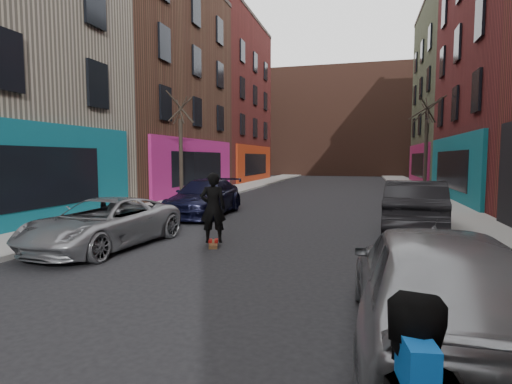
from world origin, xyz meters
The scene contains 12 objects.
sidewalk_left centered at (-6.25, 30.00, 0.07)m, with size 2.50×84.00×0.13m, color gray.
sidewalk_right centered at (6.25, 30.00, 0.07)m, with size 2.50×84.00×0.13m, color gray.
buildings_left centered at (-13.50, 16.00, 8.25)m, with size 12.00×56.00×16.50m, color #521717.
building_far centered at (0.00, 56.00, 7.00)m, with size 40.00×10.00×14.00m, color #47281E.
tree_left_far centered at (-6.20, 18.00, 3.38)m, with size 2.00×2.00×6.50m, color black, non-canonical shape.
tree_right_far centered at (6.20, 24.00, 3.53)m, with size 2.00×2.00×6.80m, color black, non-canonical shape.
parked_left_far centered at (-3.72, 8.23, 0.64)m, with size 2.13×4.63×1.29m, color gray.
parked_left_end centered at (-3.45, 14.39, 0.73)m, with size 2.03×5.00×1.45m, color black.
parked_right_far centered at (3.63, 4.42, 0.81)m, with size 1.90×4.73×1.61m, color gray.
parked_right_end centered at (4.37, 12.82, 0.81)m, with size 1.72×4.92×1.62m, color black.
skateboard centered at (-1.04, 9.14, 0.05)m, with size 0.22×0.80×0.10m, color brown.
skateboarder centered at (-1.04, 9.14, 1.03)m, with size 0.68×0.44×1.85m, color black.
Camera 1 is at (2.76, -0.64, 2.34)m, focal length 28.00 mm.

